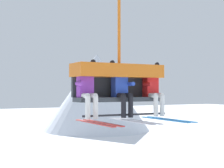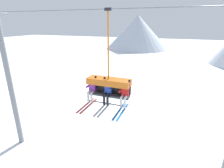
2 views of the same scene
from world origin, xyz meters
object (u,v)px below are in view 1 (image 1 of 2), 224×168
at_px(chairlift_chair, 118,75).
at_px(skier_blue, 122,89).
at_px(skier_purple, 88,89).
at_px(skier_red, 154,89).

relative_size(chairlift_chair, skier_blue, 2.51).
height_order(skier_purple, skier_red, same).
bearing_deg(skier_purple, chairlift_chair, 14.17).
xyz_separation_m(skier_blue, skier_red, (0.85, 0.00, 0.00)).
distance_m(skier_blue, skier_red, 0.85).
distance_m(chairlift_chair, skier_purple, 0.93).
xyz_separation_m(chairlift_chair, skier_blue, (-0.00, -0.21, -0.32)).
bearing_deg(chairlift_chair, skier_red, -14.06).
bearing_deg(skier_blue, skier_red, 0.00).
relative_size(chairlift_chair, skier_red, 2.51).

